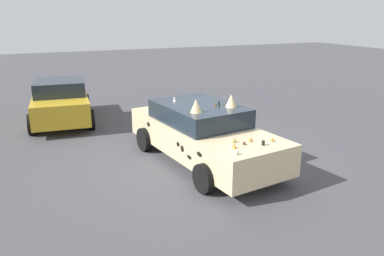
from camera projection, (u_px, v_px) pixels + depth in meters
ground_plane at (203, 161)px, 9.46m from camera, size 60.00×60.00×0.00m
art_car_decorated at (202, 133)px, 9.28m from camera, size 4.90×2.52×1.73m
parked_sedan_behind_right at (61, 101)px, 12.62m from camera, size 4.04×2.21×1.46m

